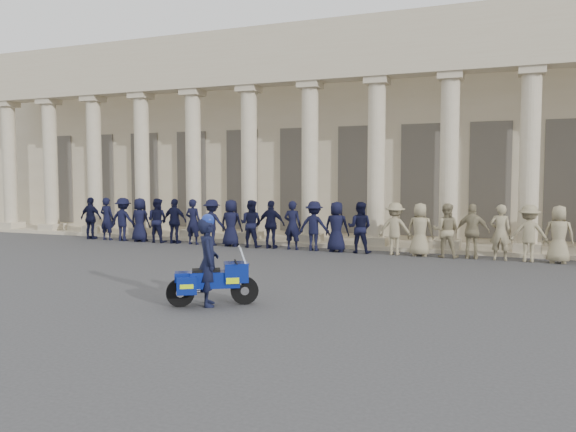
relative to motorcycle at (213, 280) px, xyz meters
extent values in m
plane|color=#38383A|center=(-0.25, 2.32, -0.53)|extent=(90.00, 90.00, 0.00)
cube|color=#BDAE8E|center=(-0.25, 17.32, 3.97)|extent=(40.00, 10.00, 9.00)
cube|color=#BDAE8E|center=(-0.25, 11.12, -0.46)|extent=(40.00, 2.60, 0.15)
cube|color=#BDAE8E|center=(-0.25, 10.32, 6.26)|extent=(35.80, 1.00, 1.00)
cube|color=#BDAE8E|center=(-0.25, 10.32, 7.36)|extent=(35.80, 1.00, 1.20)
cube|color=#BDAE8E|center=(-17.15, 10.32, -0.23)|extent=(0.90, 0.90, 0.30)
cylinder|color=#BDAE8E|center=(-17.15, 10.32, 2.72)|extent=(0.64, 0.64, 5.60)
cube|color=#BDAE8E|center=(-17.15, 10.32, 5.64)|extent=(0.85, 0.85, 0.24)
cube|color=#BDAE8E|center=(-14.55, 10.32, -0.23)|extent=(0.90, 0.90, 0.30)
cylinder|color=#BDAE8E|center=(-14.55, 10.32, 2.72)|extent=(0.64, 0.64, 5.60)
cube|color=#BDAE8E|center=(-14.55, 10.32, 5.64)|extent=(0.85, 0.85, 0.24)
cube|color=#BDAE8E|center=(-11.95, 10.32, -0.23)|extent=(0.90, 0.90, 0.30)
cylinder|color=#BDAE8E|center=(-11.95, 10.32, 2.72)|extent=(0.64, 0.64, 5.60)
cube|color=#BDAE8E|center=(-11.95, 10.32, 5.64)|extent=(0.85, 0.85, 0.24)
cube|color=#BDAE8E|center=(-9.35, 10.32, -0.23)|extent=(0.90, 0.90, 0.30)
cylinder|color=#BDAE8E|center=(-9.35, 10.32, 2.72)|extent=(0.64, 0.64, 5.60)
cube|color=#BDAE8E|center=(-9.35, 10.32, 5.64)|extent=(0.85, 0.85, 0.24)
cube|color=#BDAE8E|center=(-6.75, 10.32, -0.23)|extent=(0.90, 0.90, 0.30)
cylinder|color=#BDAE8E|center=(-6.75, 10.32, 2.72)|extent=(0.64, 0.64, 5.60)
cube|color=#BDAE8E|center=(-6.75, 10.32, 5.64)|extent=(0.85, 0.85, 0.24)
cube|color=#BDAE8E|center=(-4.15, 10.32, -0.23)|extent=(0.90, 0.90, 0.30)
cylinder|color=#BDAE8E|center=(-4.15, 10.32, 2.72)|extent=(0.64, 0.64, 5.60)
cube|color=#BDAE8E|center=(-4.15, 10.32, 5.64)|extent=(0.85, 0.85, 0.24)
cube|color=#BDAE8E|center=(-1.55, 10.32, -0.23)|extent=(0.90, 0.90, 0.30)
cylinder|color=#BDAE8E|center=(-1.55, 10.32, 2.72)|extent=(0.64, 0.64, 5.60)
cube|color=#BDAE8E|center=(-1.55, 10.32, 5.64)|extent=(0.85, 0.85, 0.24)
cube|color=#BDAE8E|center=(1.05, 10.32, -0.23)|extent=(0.90, 0.90, 0.30)
cylinder|color=#BDAE8E|center=(1.05, 10.32, 2.72)|extent=(0.64, 0.64, 5.60)
cube|color=#BDAE8E|center=(1.05, 10.32, 5.64)|extent=(0.85, 0.85, 0.24)
cube|color=#BDAE8E|center=(3.65, 10.32, -0.23)|extent=(0.90, 0.90, 0.30)
cylinder|color=#BDAE8E|center=(3.65, 10.32, 2.72)|extent=(0.64, 0.64, 5.60)
cube|color=#BDAE8E|center=(3.65, 10.32, 5.64)|extent=(0.85, 0.85, 0.24)
cube|color=#BDAE8E|center=(6.25, 10.32, -0.23)|extent=(0.90, 0.90, 0.30)
cylinder|color=#BDAE8E|center=(6.25, 10.32, 2.72)|extent=(0.64, 0.64, 5.60)
cube|color=#BDAE8E|center=(6.25, 10.32, 5.64)|extent=(0.85, 0.85, 0.24)
cube|color=black|center=(-15.85, 12.34, 2.02)|extent=(1.30, 0.12, 4.20)
cube|color=black|center=(-13.25, 12.34, 2.02)|extent=(1.30, 0.12, 4.20)
cube|color=black|center=(-10.65, 12.34, 2.02)|extent=(1.30, 0.12, 4.20)
cube|color=black|center=(-8.05, 12.34, 2.02)|extent=(1.30, 0.12, 4.20)
cube|color=black|center=(-5.45, 12.34, 2.02)|extent=(1.30, 0.12, 4.20)
cube|color=black|center=(-2.85, 12.34, 2.02)|extent=(1.30, 0.12, 4.20)
cube|color=black|center=(-0.25, 12.34, 2.02)|extent=(1.30, 0.12, 4.20)
cube|color=black|center=(2.35, 12.34, 2.02)|extent=(1.30, 0.12, 4.20)
cube|color=black|center=(4.95, 12.34, 2.02)|extent=(1.30, 0.12, 4.20)
cube|color=black|center=(7.55, 12.34, 2.02)|extent=(1.30, 0.12, 4.20)
imported|color=black|center=(-11.04, 8.98, 0.37)|extent=(1.06, 0.44, 1.80)
imported|color=black|center=(-10.20, 8.98, 0.37)|extent=(0.66, 0.43, 1.80)
imported|color=black|center=(-9.35, 8.98, 0.37)|extent=(1.16, 0.67, 1.80)
imported|color=black|center=(-8.51, 8.98, 0.37)|extent=(0.88, 0.57, 1.80)
imported|color=black|center=(-7.66, 8.98, 0.37)|extent=(0.88, 0.68, 1.80)
imported|color=black|center=(-6.81, 8.98, 0.37)|extent=(1.06, 0.44, 1.80)
imported|color=black|center=(-5.97, 8.98, 0.37)|extent=(0.66, 0.43, 1.80)
imported|color=black|center=(-5.12, 8.98, 0.37)|extent=(1.16, 0.67, 1.80)
imported|color=black|center=(-4.28, 8.98, 0.37)|extent=(0.88, 0.57, 1.80)
imported|color=black|center=(-3.43, 8.98, 0.37)|extent=(0.88, 0.68, 1.80)
imported|color=black|center=(-2.59, 8.98, 0.37)|extent=(1.06, 0.44, 1.80)
imported|color=black|center=(-1.74, 8.98, 0.37)|extent=(0.66, 0.43, 1.80)
imported|color=black|center=(-0.90, 8.98, 0.37)|extent=(1.16, 0.67, 1.80)
imported|color=black|center=(-0.05, 8.98, 0.37)|extent=(0.88, 0.57, 1.80)
imported|color=black|center=(0.79, 8.98, 0.37)|extent=(0.88, 0.68, 1.80)
imported|color=gray|center=(2.04, 8.98, 0.37)|extent=(1.16, 0.67, 1.80)
imported|color=gray|center=(2.89, 8.98, 0.37)|extent=(0.88, 0.57, 1.80)
imported|color=gray|center=(3.73, 8.98, 0.37)|extent=(0.88, 0.68, 1.80)
imported|color=gray|center=(4.58, 8.98, 0.37)|extent=(1.06, 0.44, 1.80)
imported|color=gray|center=(5.42, 8.98, 0.37)|extent=(0.66, 0.43, 1.80)
imported|color=gray|center=(6.27, 8.98, 0.37)|extent=(1.16, 0.67, 1.80)
imported|color=gray|center=(7.11, 8.98, 0.37)|extent=(0.88, 0.57, 1.80)
cylinder|color=black|center=(0.55, 0.34, -0.24)|extent=(0.56, 0.41, 0.59)
cylinder|color=black|center=(-0.58, -0.36, -0.24)|extent=(0.56, 0.41, 0.59)
cube|color=navy|center=(0.02, 0.01, 0.02)|extent=(1.06, 0.85, 0.34)
cube|color=navy|center=(0.40, 0.25, 0.16)|extent=(0.66, 0.65, 0.40)
cube|color=silver|center=(0.40, 0.25, -0.04)|extent=(0.31, 0.33, 0.11)
cube|color=#B2BFCC|center=(0.53, 0.32, 0.46)|extent=(0.37, 0.44, 0.47)
cube|color=black|center=(-0.13, -0.08, 0.19)|extent=(0.65, 0.56, 0.09)
cube|color=navy|center=(-0.54, -0.34, 0.09)|extent=(0.42, 0.42, 0.20)
cube|color=navy|center=(-0.32, -0.53, -0.04)|extent=(0.44, 0.38, 0.35)
cube|color=#C9F70D|center=(-0.32, -0.53, -0.04)|extent=(0.34, 0.32, 0.09)
cube|color=navy|center=(-0.62, -0.05, -0.04)|extent=(0.44, 0.38, 0.35)
cube|color=#C9F70D|center=(-0.62, -0.05, -0.04)|extent=(0.34, 0.32, 0.09)
cylinder|color=silver|center=(-0.46, -0.04, -0.27)|extent=(0.50, 0.35, 0.09)
cylinder|color=black|center=(0.40, 0.25, 0.37)|extent=(0.35, 0.55, 0.03)
imported|color=black|center=(-0.09, -0.06, 0.38)|extent=(0.72, 0.80, 1.83)
sphere|color=navy|center=(-0.09, -0.06, 1.25)|extent=(0.28, 0.28, 0.28)
camera|label=1|loc=(5.75, -10.16, 2.16)|focal=35.00mm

